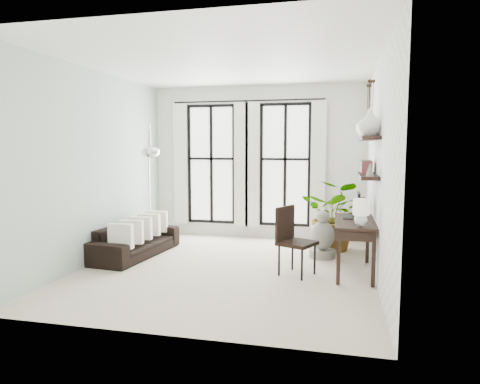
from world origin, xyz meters
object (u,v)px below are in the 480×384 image
(desk_chair, at_px, (292,236))
(desk, at_px, (355,225))
(sofa, at_px, (136,240))
(arc_lamp, at_px, (149,153))
(buddha, at_px, (322,238))
(plant, at_px, (336,215))

(desk_chair, bearing_deg, desk, 36.97)
(sofa, relative_size, arc_lamp, 0.81)
(desk, relative_size, arc_lamp, 0.58)
(sofa, xyz_separation_m, desk_chair, (2.82, -0.48, 0.31))
(buddha, bearing_deg, plant, 69.37)
(sofa, height_order, plant, plant)
(desk, bearing_deg, plant, 100.62)
(sofa, bearing_deg, desk_chair, -93.53)
(sofa, relative_size, desk, 1.39)
(sofa, bearing_deg, buddha, -73.10)
(arc_lamp, bearing_deg, sofa, -103.72)
(plant, xyz_separation_m, desk_chair, (-0.64, -1.69, -0.07))
(plant, distance_m, desk, 1.52)
(arc_lamp, bearing_deg, desk_chair, -18.44)
(plant, bearing_deg, sofa, -160.79)
(sofa, height_order, arc_lamp, arc_lamp)
(desk, xyz_separation_m, arc_lamp, (-3.64, 0.70, 1.07))
(sofa, xyz_separation_m, buddha, (3.24, 0.61, 0.07))
(sofa, distance_m, desk_chair, 2.88)
(sofa, height_order, desk_chair, desk_chair)
(sofa, relative_size, plant, 1.45)
(sofa, height_order, buddha, buddha)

